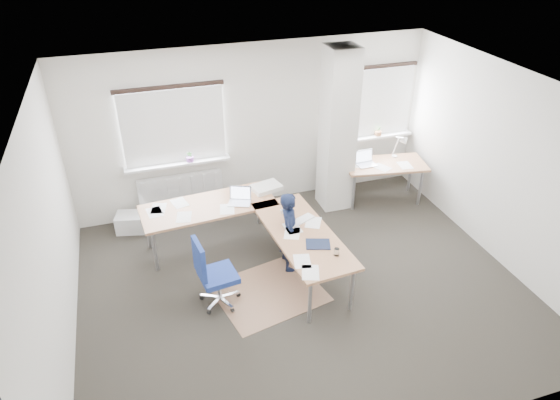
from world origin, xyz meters
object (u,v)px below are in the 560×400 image
object	(u,v)px
desk_main	(256,219)
task_chair	(216,286)
desk_side	(385,166)
person	(290,231)

from	to	relation	value
desk_main	task_chair	distance (m)	1.18
desk_side	person	size ratio (longest dim) A/B	1.22
person	desk_main	bearing A→B (deg)	63.38
task_chair	person	bearing A→B (deg)	13.88
desk_main	task_chair	xyz separation A→B (m)	(-0.78, -0.79, -0.40)
desk_main	person	world-z (taller)	person
desk_side	person	distance (m)	2.55
person	desk_side	bearing A→B (deg)	-45.59
desk_main	desk_side	xyz separation A→B (m)	(2.59, 0.97, -0.01)
task_chair	person	xyz separation A→B (m)	(1.17, 0.46, 0.33)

